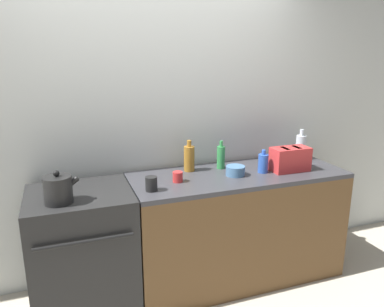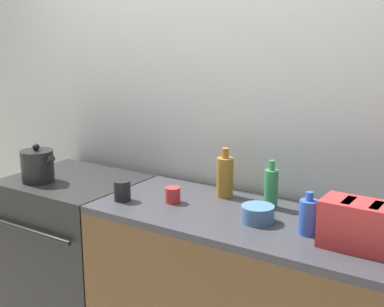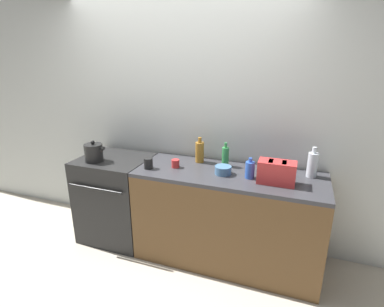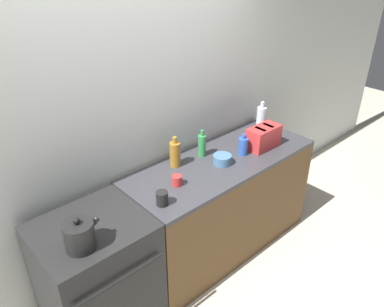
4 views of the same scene
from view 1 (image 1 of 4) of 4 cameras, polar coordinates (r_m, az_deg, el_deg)
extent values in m
cube|color=silver|center=(3.08, -6.33, 4.63)|extent=(8.00, 0.05, 2.60)
cube|color=black|center=(2.90, -16.18, -14.28)|extent=(0.72, 0.63, 0.92)
cube|color=black|center=(2.72, -16.88, -5.95)|extent=(0.70, 0.61, 0.02)
cylinder|color=black|center=(2.59, -20.29, -7.19)|extent=(0.20, 0.20, 0.01)
cylinder|color=black|center=(2.60, -13.14, -6.52)|extent=(0.20, 0.20, 0.01)
cylinder|color=black|center=(2.84, -20.32, -5.25)|extent=(0.20, 0.20, 0.01)
cylinder|color=black|center=(2.85, -13.80, -4.64)|extent=(0.20, 0.20, 0.01)
cylinder|color=black|center=(2.48, -16.04, -12.81)|extent=(0.61, 0.02, 0.02)
cube|color=brown|center=(3.21, 6.79, -11.11)|extent=(1.73, 0.66, 0.89)
cube|color=#38383D|center=(3.03, 7.06, -3.29)|extent=(1.73, 0.66, 0.04)
cylinder|color=black|center=(2.55, -19.75, -5.22)|extent=(0.18, 0.18, 0.18)
sphere|color=black|center=(2.51, -19.98, -2.88)|extent=(0.04, 0.04, 0.04)
cylinder|color=black|center=(2.54, -17.88, -4.28)|extent=(0.10, 0.04, 0.09)
cube|color=red|center=(3.14, 14.71, -0.85)|extent=(0.31, 0.16, 0.19)
cube|color=black|center=(3.09, 14.00, 0.72)|extent=(0.04, 0.11, 0.01)
cube|color=black|center=(3.15, 15.64, 0.88)|extent=(0.04, 0.11, 0.01)
cylinder|color=#338C47|center=(3.11, 4.43, -0.60)|extent=(0.07, 0.07, 0.19)
cylinder|color=#338C47|center=(3.08, 4.47, 1.51)|extent=(0.03, 0.03, 0.05)
cylinder|color=#2D56B7|center=(3.05, 10.78, -1.50)|extent=(0.08, 0.08, 0.15)
cylinder|color=#2D56B7|center=(3.03, 10.87, 0.19)|extent=(0.03, 0.03, 0.04)
cylinder|color=silver|center=(3.50, 16.22, 0.89)|extent=(0.09, 0.09, 0.22)
cylinder|color=silver|center=(3.47, 16.39, 3.08)|extent=(0.04, 0.04, 0.05)
cylinder|color=#9E6B23|center=(3.03, -0.43, -0.80)|extent=(0.09, 0.09, 0.20)
cylinder|color=#9E6B23|center=(3.00, -0.44, 1.55)|extent=(0.03, 0.03, 0.05)
cylinder|color=red|center=(2.80, -2.19, -3.57)|extent=(0.08, 0.08, 0.08)
cylinder|color=black|center=(2.63, -6.21, -4.61)|extent=(0.08, 0.08, 0.10)
cylinder|color=teal|center=(2.96, 6.62, -2.61)|extent=(0.15, 0.15, 0.08)
camera|label=2|loc=(2.31, 59.23, 6.42)|focal=50.00mm
camera|label=3|loc=(1.88, 70.08, 8.38)|focal=28.00mm
camera|label=4|loc=(1.17, -72.15, 38.03)|focal=35.00mm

